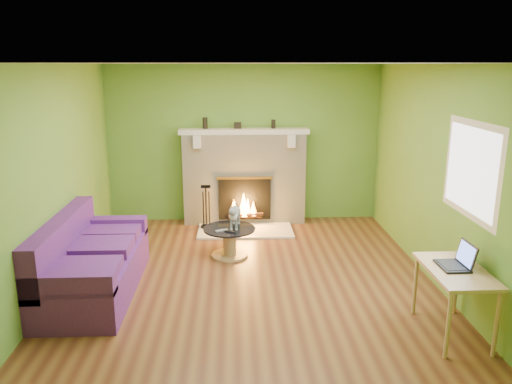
% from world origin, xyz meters
% --- Properties ---
extents(floor, '(5.00, 5.00, 0.00)m').
position_xyz_m(floor, '(0.00, 0.00, 0.00)').
color(floor, '#542918').
rests_on(floor, ground).
extents(ceiling, '(5.00, 5.00, 0.00)m').
position_xyz_m(ceiling, '(0.00, 0.00, 2.60)').
color(ceiling, white).
rests_on(ceiling, wall_back).
extents(wall_back, '(5.00, 0.00, 5.00)m').
position_xyz_m(wall_back, '(0.00, 2.50, 1.30)').
color(wall_back, '#55842B').
rests_on(wall_back, floor).
extents(wall_front, '(5.00, 0.00, 5.00)m').
position_xyz_m(wall_front, '(0.00, -2.50, 1.30)').
color(wall_front, '#55842B').
rests_on(wall_front, floor).
extents(wall_left, '(0.00, 5.00, 5.00)m').
position_xyz_m(wall_left, '(-2.25, 0.00, 1.30)').
color(wall_left, '#55842B').
rests_on(wall_left, floor).
extents(wall_right, '(0.00, 5.00, 5.00)m').
position_xyz_m(wall_right, '(2.25, 0.00, 1.30)').
color(wall_right, '#55842B').
rests_on(wall_right, floor).
extents(window_frame, '(0.00, 1.20, 1.20)m').
position_xyz_m(window_frame, '(2.24, -0.90, 1.55)').
color(window_frame, silver).
rests_on(window_frame, wall_right).
extents(window_pane, '(0.00, 1.06, 1.06)m').
position_xyz_m(window_pane, '(2.23, -0.90, 1.55)').
color(window_pane, white).
rests_on(window_pane, wall_right).
extents(fireplace, '(2.10, 0.46, 1.58)m').
position_xyz_m(fireplace, '(0.00, 2.32, 0.77)').
color(fireplace, beige).
rests_on(fireplace, floor).
extents(hearth, '(1.50, 0.75, 0.03)m').
position_xyz_m(hearth, '(0.00, 1.80, 0.01)').
color(hearth, beige).
rests_on(hearth, floor).
extents(mantel, '(2.10, 0.28, 0.08)m').
position_xyz_m(mantel, '(0.00, 2.30, 1.54)').
color(mantel, beige).
rests_on(mantel, fireplace).
extents(sofa, '(0.91, 2.01, 0.90)m').
position_xyz_m(sofa, '(-1.86, -0.29, 0.35)').
color(sofa, '#4A1B68').
rests_on(sofa, floor).
extents(coffee_table, '(0.72, 0.72, 0.41)m').
position_xyz_m(coffee_table, '(-0.25, 0.77, 0.23)').
color(coffee_table, tan).
rests_on(coffee_table, floor).
extents(desk, '(0.54, 0.93, 0.69)m').
position_xyz_m(desk, '(1.95, -1.40, 0.60)').
color(desk, tan).
rests_on(desk, floor).
extents(cat, '(0.27, 0.58, 0.35)m').
position_xyz_m(cat, '(-0.17, 0.82, 0.58)').
color(cat, slate).
rests_on(cat, coffee_table).
extents(remote_silver, '(0.17, 0.11, 0.02)m').
position_xyz_m(remote_silver, '(-0.35, 0.65, 0.42)').
color(remote_silver, gray).
rests_on(remote_silver, coffee_table).
extents(remote_black, '(0.16, 0.11, 0.02)m').
position_xyz_m(remote_black, '(-0.23, 0.59, 0.41)').
color(remote_black, black).
rests_on(remote_black, coffee_table).
extents(laptop, '(0.30, 0.34, 0.25)m').
position_xyz_m(laptop, '(1.93, -1.35, 0.81)').
color(laptop, black).
rests_on(laptop, desk).
extents(fire_tools, '(0.19, 0.19, 0.71)m').
position_xyz_m(fire_tools, '(-0.62, 1.95, 0.38)').
color(fire_tools, black).
rests_on(fire_tools, hearth).
extents(mantel_vase_left, '(0.08, 0.08, 0.18)m').
position_xyz_m(mantel_vase_left, '(-0.63, 2.33, 1.67)').
color(mantel_vase_left, black).
rests_on(mantel_vase_left, mantel).
extents(mantel_vase_right, '(0.07, 0.07, 0.14)m').
position_xyz_m(mantel_vase_right, '(0.48, 2.33, 1.65)').
color(mantel_vase_right, black).
rests_on(mantel_vase_right, mantel).
extents(mantel_box, '(0.12, 0.08, 0.10)m').
position_xyz_m(mantel_box, '(-0.10, 2.33, 1.63)').
color(mantel_box, black).
rests_on(mantel_box, mantel).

